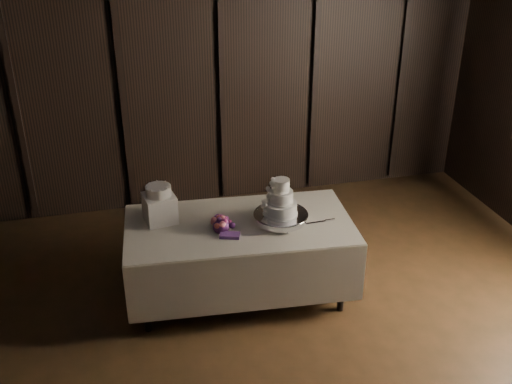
{
  "coord_description": "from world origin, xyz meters",
  "views": [
    {
      "loc": [
        -1.21,
        -2.97,
        3.36
      ],
      "look_at": [
        -0.1,
        1.5,
        1.05
      ],
      "focal_mm": 42.0,
      "sensor_mm": 36.0,
      "label": 1
    }
  ],
  "objects_px": {
    "cake_stand": "(281,218)",
    "small_cake": "(158,191)",
    "box_pedestal": "(160,208)",
    "display_table": "(240,256)",
    "bouquet": "(221,225)",
    "wedding_cake": "(279,201)"
  },
  "relations": [
    {
      "from": "display_table",
      "to": "bouquet",
      "type": "xyz_separation_m",
      "value": [
        -0.18,
        -0.08,
        0.4
      ]
    },
    {
      "from": "box_pedestal",
      "to": "small_cake",
      "type": "xyz_separation_m",
      "value": [
        0.0,
        0.0,
        0.17
      ]
    },
    {
      "from": "cake_stand",
      "to": "box_pedestal",
      "type": "height_order",
      "value": "box_pedestal"
    },
    {
      "from": "display_table",
      "to": "wedding_cake",
      "type": "distance_m",
      "value": 0.66
    },
    {
      "from": "cake_stand",
      "to": "bouquet",
      "type": "relative_size",
      "value": 1.3
    },
    {
      "from": "display_table",
      "to": "small_cake",
      "type": "bearing_deg",
      "value": 166.31
    },
    {
      "from": "display_table",
      "to": "wedding_cake",
      "type": "height_order",
      "value": "wedding_cake"
    },
    {
      "from": "box_pedestal",
      "to": "display_table",
      "type": "bearing_deg",
      "value": -18.2
    },
    {
      "from": "cake_stand",
      "to": "wedding_cake",
      "type": "height_order",
      "value": "wedding_cake"
    },
    {
      "from": "display_table",
      "to": "box_pedestal",
      "type": "xyz_separation_m",
      "value": [
        -0.66,
        0.22,
        0.47
      ]
    },
    {
      "from": "wedding_cake",
      "to": "box_pedestal",
      "type": "distance_m",
      "value": 1.05
    },
    {
      "from": "cake_stand",
      "to": "small_cake",
      "type": "relative_size",
      "value": 2.2
    },
    {
      "from": "display_table",
      "to": "cake_stand",
      "type": "distance_m",
      "value": 0.53
    },
    {
      "from": "cake_stand",
      "to": "box_pedestal",
      "type": "xyz_separation_m",
      "value": [
        -1.02,
        0.3,
        0.08
      ]
    },
    {
      "from": "cake_stand",
      "to": "box_pedestal",
      "type": "relative_size",
      "value": 1.86
    },
    {
      "from": "wedding_cake",
      "to": "box_pedestal",
      "type": "relative_size",
      "value": 1.28
    },
    {
      "from": "cake_stand",
      "to": "small_cake",
      "type": "distance_m",
      "value": 1.09
    },
    {
      "from": "bouquet",
      "to": "small_cake",
      "type": "relative_size",
      "value": 1.69
    },
    {
      "from": "cake_stand",
      "to": "bouquet",
      "type": "height_order",
      "value": "bouquet"
    },
    {
      "from": "bouquet",
      "to": "box_pedestal",
      "type": "xyz_separation_m",
      "value": [
        -0.49,
        0.3,
        0.07
      ]
    },
    {
      "from": "cake_stand",
      "to": "small_cake",
      "type": "xyz_separation_m",
      "value": [
        -1.02,
        0.3,
        0.25
      ]
    },
    {
      "from": "bouquet",
      "to": "small_cake",
      "type": "height_order",
      "value": "small_cake"
    }
  ]
}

